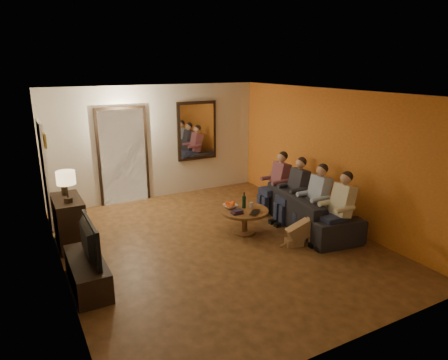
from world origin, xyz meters
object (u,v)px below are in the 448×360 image
dresser (69,222)px  person_d (277,185)px  sofa (308,209)px  coffee_table (244,221)px  dog (300,230)px  person_a (339,212)px  wine_bottle (244,200)px  tv (84,241)px  person_b (316,201)px  bowl (230,206)px  table_lamp (67,187)px  person_c (295,193)px  laptop (257,213)px  tv_stand (87,273)px

dresser → person_d: bearing=-5.4°
sofa → coffee_table: bearing=86.1°
sofa → dog: 0.96m
person_d → coffee_table: (-1.18, -0.61, -0.38)m
person_a → wine_bottle: bearing=131.1°
tv → person_b: person_b is taller
person_b → bowl: size_ratio=4.63×
table_lamp → person_c: 4.20m
wine_bottle → person_b: bearing=-31.5°
person_b → laptop: bearing=163.8°
tv → dog: 3.53m
tv → laptop: (3.02, 0.28, -0.24)m
sofa → wine_bottle: 1.31m
coffee_table → wine_bottle: (0.05, 0.10, 0.38)m
sofa → coffee_table: size_ratio=2.67×
table_lamp → laptop: bearing=-19.2°
person_a → person_c: same height
sofa → person_d: person_d is taller
sofa → person_c: person_c is taller
dresser → tv: 1.58m
person_d → sofa: bearing=-83.7°
dresser → person_c: size_ratio=0.80×
person_a → dog: 0.74m
dog → tv_stand: bearing=-174.0°
person_b → person_c: (0.00, 0.60, 0.00)m
person_d → bowl: person_d is taller
person_c → person_d: (0.00, 0.60, 0.00)m
coffee_table → table_lamp: bearing=165.2°
tv_stand → sofa: sofa is taller
person_a → coffee_table: size_ratio=1.36×
tv → coffee_table: (2.92, 0.56, -0.48)m
person_d → wine_bottle: bearing=-155.7°
laptop → person_c: bearing=-27.7°
dog → sofa: bearing=53.5°
wine_bottle → table_lamp: bearing=167.3°
person_b → bowl: 1.59m
person_d → laptop: size_ratio=3.65×
dresser → table_lamp: 0.73m
dog → wine_bottle: bearing=128.5°
person_c → wine_bottle: size_ratio=3.87×
person_c → dog: bearing=-123.3°
tv → bowl: size_ratio=3.80×
laptop → tv_stand: bearing=142.6°
person_a → bowl: size_ratio=4.63×
person_c → dog: person_c is taller
sofa → person_d: size_ratio=1.96×
dog → laptop: bearing=137.6°
person_b → dresser: bearing=158.9°
person_c → bowl: (-1.36, 0.21, -0.12)m
wine_bottle → coffee_table: bearing=-116.6°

